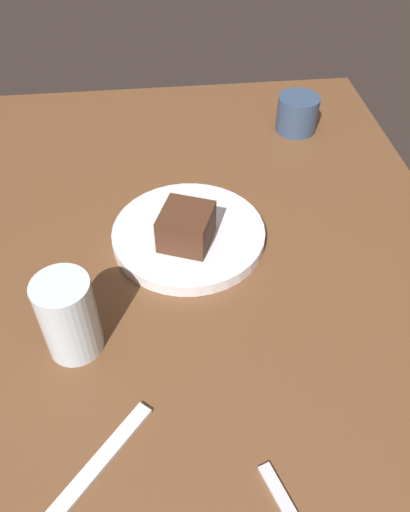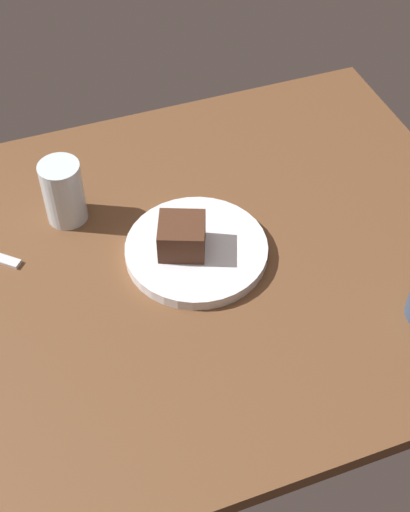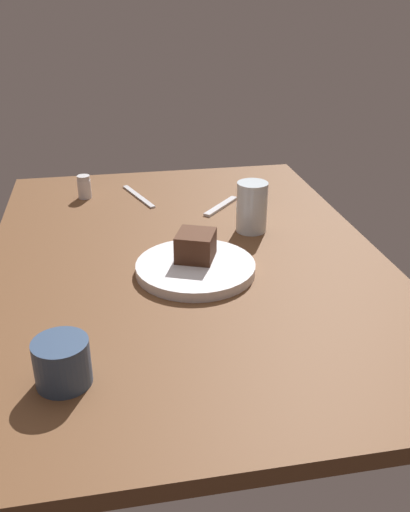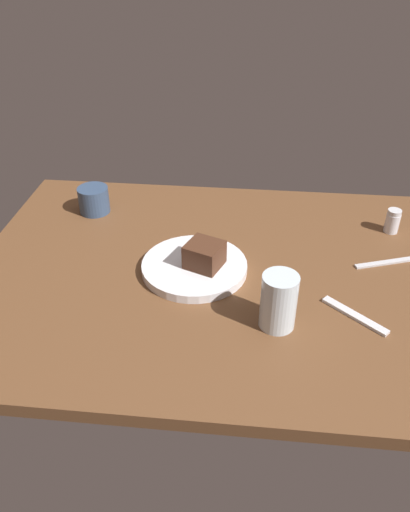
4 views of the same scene
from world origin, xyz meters
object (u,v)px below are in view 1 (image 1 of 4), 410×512
(chocolate_cake_slice, at_px, (186,227))
(dessert_spoon, at_px, (103,459))
(coffee_cup, at_px, (297,114))
(water_glass, at_px, (69,317))
(dessert_plate, at_px, (189,235))

(chocolate_cake_slice, distance_m, dessert_spoon, 0.35)
(coffee_cup, bearing_deg, water_glass, -40.03)
(dessert_plate, relative_size, chocolate_cake_slice, 3.16)
(dessert_plate, xyz_separation_m, chocolate_cake_slice, (0.02, -0.00, 0.04))
(dessert_plate, xyz_separation_m, water_glass, (0.19, -0.16, 0.05))
(water_glass, height_order, coffee_cup, water_glass)
(dessert_plate, height_order, dessert_spoon, dessert_plate)
(dessert_spoon, bearing_deg, water_glass, -125.06)
(water_glass, bearing_deg, coffee_cup, 139.97)
(dessert_plate, relative_size, water_glass, 2.04)
(chocolate_cake_slice, xyz_separation_m, coffee_cup, (-0.33, 0.25, -0.01))
(dessert_plate, relative_size, dessert_spoon, 1.61)
(dessert_plate, bearing_deg, water_glass, -41.66)
(dessert_plate, height_order, coffee_cup, coffee_cup)
(chocolate_cake_slice, relative_size, water_glass, 0.65)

